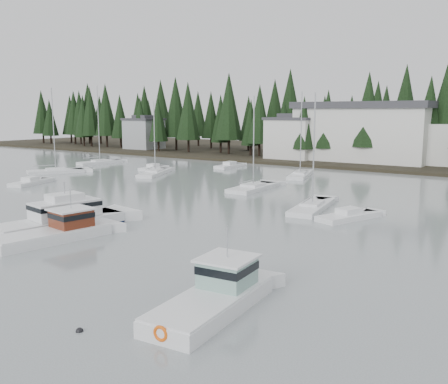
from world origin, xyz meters
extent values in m
cube|color=black|center=(0.00, 97.00, 0.00)|extent=(240.00, 54.00, 1.00)
cube|color=silver|center=(-18.00, 79.00, 4.25)|extent=(9.00, 7.00, 7.50)
cube|color=#38383D|center=(-18.00, 79.00, 8.25)|extent=(9.54, 7.42, 0.50)
cube|color=#38383D|center=(-18.00, 79.00, 8.85)|extent=(4.95, 3.85, 0.80)
cube|color=#999EA0|center=(-60.00, 81.00, 4.00)|extent=(8.00, 7.00, 7.00)
cube|color=#38383D|center=(-60.00, 81.00, 7.75)|extent=(8.48, 7.42, 0.50)
cube|color=#38383D|center=(-60.00, 81.00, 8.35)|extent=(4.40, 3.85, 0.80)
cube|color=silver|center=(-5.00, 82.00, 5.50)|extent=(24.00, 10.00, 10.00)
cube|color=#38383D|center=(-5.00, 82.00, 10.80)|extent=(25.00, 11.00, 1.20)
cube|color=silver|center=(7.00, 84.00, 4.00)|extent=(10.00, 8.00, 7.00)
cube|color=white|center=(-4.00, 13.53, 0.10)|extent=(4.06, 9.06, 1.26)
cube|color=white|center=(-4.00, 13.53, 0.78)|extent=(3.98, 8.88, 0.12)
cube|color=#501E10|center=(-3.77, 15.26, 1.46)|extent=(2.72, 2.92, 1.36)
cube|color=white|center=(-3.77, 15.26, 2.19)|extent=(3.06, 3.31, 0.12)
cube|color=black|center=(-3.77, 15.26, 1.73)|extent=(2.79, 2.97, 0.39)
cylinder|color=#A5A8AD|center=(-3.77, 15.26, 3.02)|extent=(0.08, 0.08, 1.56)
cube|color=black|center=(-6.41, 13.85, -0.05)|extent=(1.57, 3.24, 0.53)
cube|color=white|center=(-6.80, 16.43, 0.14)|extent=(4.92, 10.79, 1.51)
cube|color=#0E1632|center=(-6.80, 16.43, 0.03)|extent=(4.96, 10.85, 0.21)
cube|color=white|center=(-6.71, 16.94, 1.61)|extent=(3.51, 5.78, 1.37)
cube|color=black|center=(-6.71, 16.94, 1.94)|extent=(3.58, 5.84, 0.38)
cube|color=white|center=(-6.71, 16.94, 2.60)|extent=(2.36, 2.99, 0.61)
cylinder|color=#A5A8AD|center=(-6.71, 16.94, 3.36)|extent=(0.10, 0.10, 1.04)
cube|color=white|center=(13.86, 9.65, 0.10)|extent=(3.68, 8.40, 1.32)
cube|color=white|center=(13.86, 9.65, 0.82)|extent=(3.61, 8.24, 0.12)
cube|color=#81A99F|center=(13.69, 11.27, 1.53)|extent=(2.58, 2.67, 1.43)
cube|color=white|center=(13.69, 11.27, 2.29)|extent=(2.90, 3.03, 0.12)
cube|color=black|center=(13.69, 11.27, 1.81)|extent=(2.64, 2.72, 0.41)
cylinder|color=#A5A8AD|center=(13.69, 11.27, 3.16)|extent=(0.08, 0.08, 1.63)
torus|color=#F2590C|center=(14.28, 5.60, 0.56)|extent=(0.72, 0.22, 0.71)
cube|color=white|center=(-44.77, 53.60, -0.03)|extent=(3.78, 8.82, 1.05)
cube|color=white|center=(-44.77, 53.60, 0.62)|extent=(2.16, 3.14, 0.30)
cylinder|color=#A5A8AD|center=(-44.77, 53.60, 7.39)|extent=(0.14, 0.14, 13.77)
cube|color=white|center=(-5.77, 58.25, -0.03)|extent=(5.09, 9.57, 1.05)
cube|color=white|center=(-5.77, 58.25, 0.62)|extent=(2.56, 3.52, 0.30)
cylinder|color=#A5A8AD|center=(-5.77, 58.25, 6.50)|extent=(0.14, 0.14, 12.00)
cube|color=white|center=(6.64, 36.21, -0.03)|extent=(4.21, 9.84, 1.05)
cube|color=white|center=(6.64, 36.21, 0.62)|extent=(2.33, 3.51, 0.30)
cylinder|color=#A5A8AD|center=(6.64, 36.21, 5.98)|extent=(0.14, 0.14, 10.95)
cube|color=white|center=(-39.54, 40.05, -0.03)|extent=(6.53, 8.92, 1.05)
cube|color=white|center=(-39.54, 40.05, 0.62)|extent=(3.18, 3.52, 0.30)
cylinder|color=#A5A8AD|center=(-39.54, 40.05, 6.88)|extent=(0.14, 0.14, 12.76)
cube|color=white|center=(-4.83, 43.52, -0.03)|extent=(3.52, 8.96, 1.05)
cube|color=white|center=(-4.83, 43.52, 0.62)|extent=(2.27, 3.11, 0.30)
cylinder|color=#A5A8AD|center=(-4.83, 43.52, 6.01)|extent=(0.14, 0.14, 11.01)
cube|color=white|center=(-25.35, 47.76, -0.03)|extent=(6.41, 10.36, 1.05)
cube|color=white|center=(-25.35, 47.76, 0.62)|extent=(3.00, 3.88, 0.30)
cylinder|color=#A5A8AD|center=(-25.35, 47.76, 5.84)|extent=(0.14, 0.14, 10.67)
cube|color=white|center=(-31.50, 30.21, 0.05)|extent=(4.12, 6.95, 0.90)
cube|color=white|center=(-31.50, 30.21, 0.75)|extent=(2.07, 2.47, 0.55)
cube|color=white|center=(11.37, 33.81, 0.05)|extent=(4.27, 6.89, 0.90)
cube|color=white|center=(11.37, 33.81, 0.75)|extent=(2.11, 2.47, 0.55)
cube|color=white|center=(-21.35, 62.31, 0.05)|extent=(2.30, 6.68, 0.90)
cube|color=white|center=(-21.35, 62.31, 0.75)|extent=(1.53, 2.15, 0.55)
cube|color=white|center=(-29.79, 52.01, 0.05)|extent=(2.73, 5.53, 0.90)
cube|color=white|center=(-29.79, 52.01, 0.75)|extent=(1.66, 1.85, 0.55)
sphere|color=black|center=(10.38, 4.58, 0.00)|extent=(0.35, 0.35, 0.35)
camera|label=1|loc=(27.61, -8.71, 9.63)|focal=40.00mm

